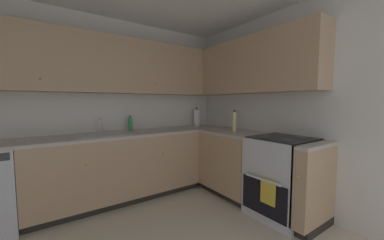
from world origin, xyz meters
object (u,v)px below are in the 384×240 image
Objects in this scene: oven_range at (282,176)px; oil_bottle at (234,121)px; soap_bottle at (130,124)px; paper_towel_roll at (197,118)px.

oven_range is 0.93m from oil_bottle.
soap_bottle is 0.66× the size of paper_towel_roll.
oven_range is 1.70m from paper_towel_roll.
oven_range is 3.15× the size of paper_towel_roll.
paper_towel_roll is 0.87m from oil_bottle.
soap_bottle is 1.46m from oil_bottle.
soap_bottle is (-1.18, 1.63, 0.53)m from oven_range.
soap_bottle is at bearing 179.00° from paper_towel_roll.
oil_bottle is at bearing 91.44° from oven_range.
oil_bottle reaches higher than soap_bottle.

